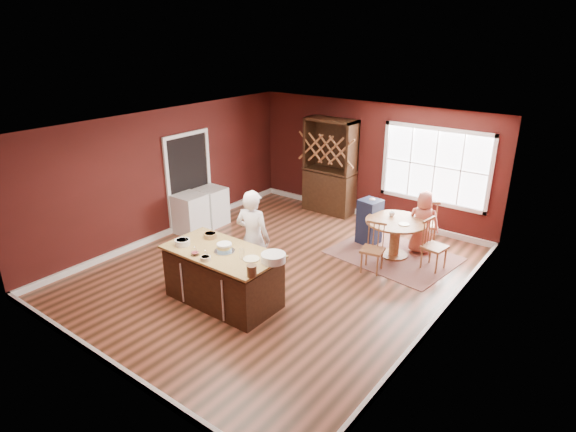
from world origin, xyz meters
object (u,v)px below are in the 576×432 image
Objects in this scene: chair_south at (373,248)px; hutch at (330,166)px; layer_cake at (224,248)px; kitchen_island at (223,277)px; chair_north at (426,222)px; seated_woman at (423,222)px; toddler at (370,205)px; washer at (190,214)px; high_chair at (369,221)px; dining_table at (395,231)px; chair_east at (435,245)px; dryer at (212,206)px; baker at (253,238)px.

hutch is (-2.32, 2.16, 0.66)m from chair_south.
chair_south is at bearing -42.88° from hutch.
layer_cake reaches higher than chair_south.
kitchen_island is 1.80× the size of chair_north.
seated_woman is 4.90× the size of toddler.
washer is at bearing -0.29° from chair_north.
high_chair is (0.80, 3.49, 0.06)m from kitchen_island.
toddler reaches higher than dining_table.
chair_south is (-0.87, -0.78, -0.02)m from chair_east.
chair_east is 1.14× the size of dryer.
seated_woman reaches higher than chair_south.
seated_woman reaches higher than chair_east.
toddler is at bearing -30.82° from hutch.
toddler is (-1.09, -0.15, 0.17)m from seated_woman.
washer is (-3.31, -1.97, -0.37)m from toddler.
layer_cake is at bearing -130.86° from chair_south.
dryer is (-3.31, -1.33, -0.38)m from toddler.
high_chair is at bearing 110.00° from chair_south.
dining_table is 0.62m from seated_woman.
chair_north reaches higher than chair_east.
chair_south is at bearing 59.07° from kitchen_island.
hutch reaches higher than baker.
chair_east is at bearing 54.60° from layer_cake.
chair_north is (0.29, 0.80, -0.00)m from dining_table.
layer_cake is at bearing 37.47° from chair_north.
chair_north is 0.32m from seated_woman.
hutch is at bearing 60.09° from washer.
washer is (-4.41, -2.13, -0.20)m from seated_woman.
dining_table is at bearing -25.02° from toddler.
kitchen_island reaches higher than dining_table.
baker is at bearing 145.40° from chair_east.
toddler is (-0.70, 1.19, 0.34)m from chair_south.
chair_south is at bearing 2.05° from dryer.
chair_north reaches higher than washer.
kitchen_island is 0.55m from layer_cake.
toddler is 0.11× the size of hutch.
chair_north is 1.17m from toddler.
hutch is 2.65× the size of dryer.
seated_woman is (-0.48, 0.56, 0.15)m from chair_east.
hutch is at bearing 150.95° from dining_table.
baker reaches higher than seated_woman.
high_chair is at bearing -117.80° from baker.
chair_south reaches higher than washer.
high_chair is at bearing 29.03° from washer.
layer_cake reaches higher than toddler.
dining_table is at bearing -132.48° from baker.
chair_east is 1.17m from chair_south.
chair_north is (-0.53, 0.86, 0.04)m from chair_east.
dryer reaches higher than dining_table.
hutch reaches higher than dryer.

